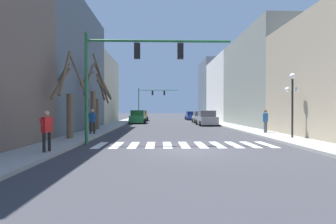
{
  "coord_description": "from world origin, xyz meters",
  "views": [
    {
      "loc": [
        -1.31,
        -12.26,
        1.91
      ],
      "look_at": [
        0.09,
        31.48,
        1.49
      ],
      "focal_mm": 28.0,
      "sensor_mm": 36.0,
      "label": 1
    }
  ],
  "objects_px": {
    "street_tree_left_near": "(68,99)",
    "street_tree_right_mid": "(93,99)",
    "car_parked_left_mid": "(138,117)",
    "pedestrian_on_right_sidewalk": "(47,127)",
    "car_parked_left_far": "(191,116)",
    "car_parked_right_mid": "(207,119)",
    "street_lamp_right_corner": "(292,92)",
    "street_tree_right_near": "(99,104)",
    "pedestrian_near_right_corner": "(92,119)",
    "car_at_intersection": "(200,117)",
    "traffic_signal_far": "(151,96)",
    "traffic_signal_near": "(131,63)",
    "pedestrian_crossing_street": "(266,119)",
    "car_driving_toward_lane": "(142,116)"
  },
  "relations": [
    {
      "from": "street_tree_left_near",
      "to": "street_tree_right_mid",
      "type": "relative_size",
      "value": 0.85
    },
    {
      "from": "car_parked_left_mid",
      "to": "pedestrian_on_right_sidewalk",
      "type": "relative_size",
      "value": 2.82
    },
    {
      "from": "car_parked_left_far",
      "to": "car_parked_right_mid",
      "type": "relative_size",
      "value": 1.06
    },
    {
      "from": "street_lamp_right_corner",
      "to": "street_tree_right_near",
      "type": "xyz_separation_m",
      "value": [
        -13.78,
        7.64,
        -0.59
      ]
    },
    {
      "from": "car_parked_right_mid",
      "to": "street_tree_right_near",
      "type": "xyz_separation_m",
      "value": [
        -11.07,
        -7.3,
        1.6
      ]
    },
    {
      "from": "car_parked_right_mid",
      "to": "pedestrian_near_right_corner",
      "type": "relative_size",
      "value": 2.56
    },
    {
      "from": "car_parked_right_mid",
      "to": "pedestrian_on_right_sidewalk",
      "type": "distance_m",
      "value": 22.57
    },
    {
      "from": "car_at_intersection",
      "to": "car_parked_right_mid",
      "type": "relative_size",
      "value": 0.91
    },
    {
      "from": "traffic_signal_far",
      "to": "street_tree_left_near",
      "type": "xyz_separation_m",
      "value": [
        -3.87,
        -33.44,
        -1.85
      ]
    },
    {
      "from": "traffic_signal_far",
      "to": "pedestrian_near_right_corner",
      "type": "xyz_separation_m",
      "value": [
        -3.19,
        -30.33,
        -3.18
      ]
    },
    {
      "from": "traffic_signal_near",
      "to": "pedestrian_near_right_corner",
      "type": "xyz_separation_m",
      "value": [
        -3.32,
        4.9,
        -3.24
      ]
    },
    {
      "from": "pedestrian_on_right_sidewalk",
      "to": "street_tree_left_near",
      "type": "height_order",
      "value": "street_tree_left_near"
    },
    {
      "from": "traffic_signal_far",
      "to": "car_parked_right_mid",
      "type": "height_order",
      "value": "traffic_signal_far"
    },
    {
      "from": "pedestrian_crossing_street",
      "to": "car_driving_toward_lane",
      "type": "bearing_deg",
      "value": 70.34
    },
    {
      "from": "pedestrian_crossing_street",
      "to": "traffic_signal_near",
      "type": "bearing_deg",
      "value": 164.95
    },
    {
      "from": "car_driving_toward_lane",
      "to": "pedestrian_crossing_street",
      "type": "xyz_separation_m",
      "value": [
        11.05,
        -24.43,
        0.38
      ]
    },
    {
      "from": "street_lamp_right_corner",
      "to": "pedestrian_on_right_sidewalk",
      "type": "relative_size",
      "value": 2.36
    },
    {
      "from": "car_parked_left_far",
      "to": "pedestrian_near_right_corner",
      "type": "height_order",
      "value": "pedestrian_near_right_corner"
    },
    {
      "from": "car_parked_left_mid",
      "to": "street_tree_right_near",
      "type": "relative_size",
      "value": 0.87
    },
    {
      "from": "street_lamp_right_corner",
      "to": "car_at_intersection",
      "type": "distance_m",
      "value": 21.26
    },
    {
      "from": "car_at_intersection",
      "to": "street_tree_right_mid",
      "type": "relative_size",
      "value": 0.66
    },
    {
      "from": "car_driving_toward_lane",
      "to": "pedestrian_on_right_sidewalk",
      "type": "distance_m",
      "value": 33.03
    },
    {
      "from": "street_tree_right_near",
      "to": "street_tree_left_near",
      "type": "bearing_deg",
      "value": -90.86
    },
    {
      "from": "pedestrian_crossing_street",
      "to": "street_tree_left_near",
      "type": "bearing_deg",
      "value": 150.51
    },
    {
      "from": "car_at_intersection",
      "to": "car_parked_right_mid",
      "type": "xyz_separation_m",
      "value": [
        -0.11,
        -6.05,
        0.06
      ]
    },
    {
      "from": "traffic_signal_far",
      "to": "car_driving_toward_lane",
      "type": "bearing_deg",
      "value": -103.55
    },
    {
      "from": "street_lamp_right_corner",
      "to": "street_tree_left_near",
      "type": "bearing_deg",
      "value": -179.6
    },
    {
      "from": "pedestrian_crossing_street",
      "to": "car_parked_right_mid",
      "type": "bearing_deg",
      "value": 57.83
    },
    {
      "from": "street_lamp_right_corner",
      "to": "street_tree_right_mid",
      "type": "distance_m",
      "value": 14.69
    },
    {
      "from": "street_tree_right_near",
      "to": "street_lamp_right_corner",
      "type": "bearing_deg",
      "value": -28.99
    },
    {
      "from": "street_lamp_right_corner",
      "to": "pedestrian_near_right_corner",
      "type": "distance_m",
      "value": 13.68
    },
    {
      "from": "car_parked_right_mid",
      "to": "pedestrian_near_right_corner",
      "type": "distance_m",
      "value": 15.9
    },
    {
      "from": "car_parked_right_mid",
      "to": "pedestrian_crossing_street",
      "type": "relative_size",
      "value": 2.59
    },
    {
      "from": "car_parked_right_mid",
      "to": "traffic_signal_far",
      "type": "bearing_deg",
      "value": 21.67
    },
    {
      "from": "traffic_signal_near",
      "to": "car_driving_toward_lane",
      "type": "relative_size",
      "value": 1.79
    },
    {
      "from": "car_parked_left_far",
      "to": "car_parked_left_mid",
      "type": "relative_size",
      "value": 1.01
    },
    {
      "from": "car_at_intersection",
      "to": "street_tree_right_near",
      "type": "distance_m",
      "value": 17.49
    },
    {
      "from": "traffic_signal_far",
      "to": "street_tree_right_near",
      "type": "bearing_deg",
      "value": -98.31
    },
    {
      "from": "pedestrian_crossing_street",
      "to": "car_at_intersection",
      "type": "bearing_deg",
      "value": 53.48
    },
    {
      "from": "pedestrian_on_right_sidewalk",
      "to": "street_tree_left_near",
      "type": "xyz_separation_m",
      "value": [
        -0.89,
        5.04,
        1.37
      ]
    },
    {
      "from": "pedestrian_crossing_street",
      "to": "street_tree_right_mid",
      "type": "relative_size",
      "value": 0.28
    },
    {
      "from": "car_at_intersection",
      "to": "street_tree_left_near",
      "type": "height_order",
      "value": "street_tree_left_near"
    },
    {
      "from": "traffic_signal_far",
      "to": "street_lamp_right_corner",
      "type": "height_order",
      "value": "traffic_signal_far"
    },
    {
      "from": "car_driving_toward_lane",
      "to": "car_parked_left_mid",
      "type": "xyz_separation_m",
      "value": [
        0.02,
        -7.86,
        0.03
      ]
    },
    {
      "from": "car_parked_left_mid",
      "to": "street_tree_left_near",
      "type": "relative_size",
      "value": 0.9
    },
    {
      "from": "traffic_signal_far",
      "to": "car_parked_left_far",
      "type": "bearing_deg",
      "value": -14.02
    },
    {
      "from": "traffic_signal_far",
      "to": "car_driving_toward_lane",
      "type": "distance_m",
      "value": 6.69
    },
    {
      "from": "traffic_signal_near",
      "to": "street_tree_right_mid",
      "type": "bearing_deg",
      "value": 118.31
    },
    {
      "from": "street_lamp_right_corner",
      "to": "traffic_signal_near",
      "type": "bearing_deg",
      "value": -169.2
    },
    {
      "from": "car_driving_toward_lane",
      "to": "pedestrian_near_right_corner",
      "type": "distance_m",
      "value": 24.91
    }
  ]
}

